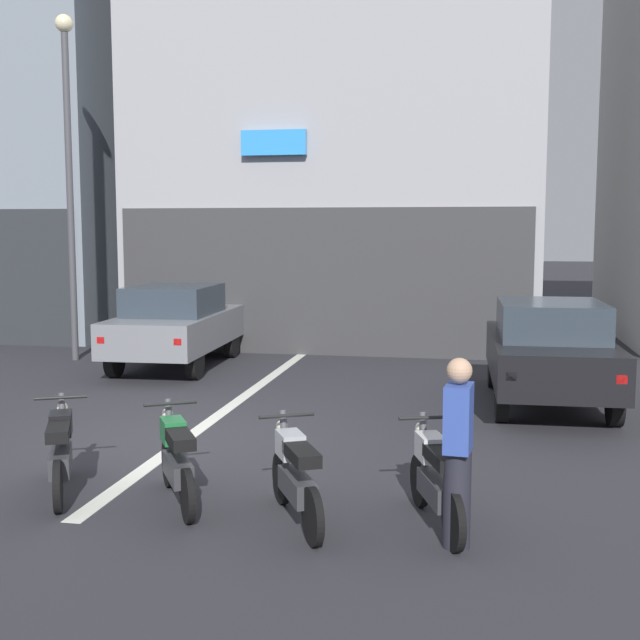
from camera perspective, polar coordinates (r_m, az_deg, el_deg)
ground_plane at (r=10.84m, az=-9.61°, el=-8.40°), size 120.00×120.00×0.00m
lane_centre_line at (r=16.46m, az=-2.31°, el=-3.17°), size 0.20×18.00×0.01m
building_mid_block at (r=22.56m, az=2.33°, el=16.59°), size 9.38×9.56×13.47m
car_grey_crossing_near at (r=16.36m, az=-10.07°, el=-0.21°), size 1.91×4.16×1.64m
car_black_parked_kerbside at (r=13.15m, az=15.79°, el=-1.99°), size 1.86×4.14×1.64m
car_silver_down_street at (r=21.39m, az=4.61°, el=1.43°), size 1.87×4.15×1.64m
street_lamp at (r=17.74m, az=-17.24°, el=11.06°), size 0.36×0.36×7.04m
motorcycle_black_row_leftmost at (r=8.98m, az=-17.75°, el=-8.73°), size 0.79×1.54×0.98m
motorcycle_green_row_left_mid at (r=8.41m, az=-10.04°, el=-9.56°), size 0.90×1.48×0.98m
motorcycle_silver_row_centre at (r=7.76m, az=-1.73°, el=-10.83°), size 0.83×1.52×0.98m
motorcycle_white_row_right_mid at (r=7.74m, az=8.11°, el=-10.94°), size 0.67×1.61×0.98m
person_by_motorcycles at (r=7.17m, az=9.65°, el=-9.09°), size 0.26×0.38×1.67m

